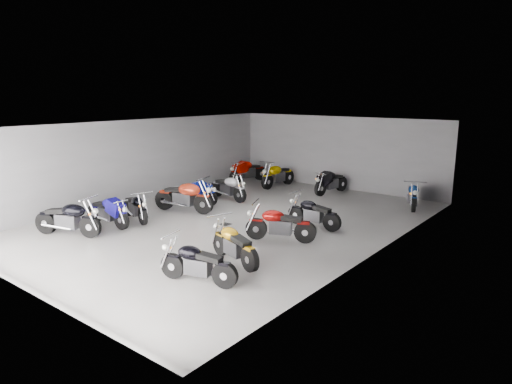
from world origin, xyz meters
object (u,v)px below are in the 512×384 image
motorcycle_left_b (108,211)px  motorcycle_back_d (331,182)px  motorcycle_left_d (184,196)px  motorcycle_right_d (280,224)px  motorcycle_right_b (234,244)px  motorcycle_right_e (313,213)px  drain_grate (225,224)px  motorcycle_left_c (136,207)px  motorcycle_back_b (278,175)px  motorcycle_left_a (68,219)px  motorcycle_left_f (228,187)px  motorcycle_left_e (194,193)px  motorcycle_right_a (197,263)px  motorcycle_back_a (248,171)px  motorcycle_back_f (413,195)px

motorcycle_left_b → motorcycle_back_d: bearing=157.5°
motorcycle_left_d → motorcycle_right_d: motorcycle_left_d is taller
motorcycle_right_b → motorcycle_right_e: (-0.06, 3.91, -0.01)m
motorcycle_back_d → drain_grate: bearing=94.7°
motorcycle_left_c → motorcycle_right_e: bearing=138.0°
motorcycle_left_c → motorcycle_back_b: 7.53m
motorcycle_left_a → motorcycle_back_d: size_ratio=1.01×
motorcycle_left_a → motorcycle_left_f: size_ratio=1.01×
motorcycle_left_e → motorcycle_left_d: bearing=8.7°
motorcycle_left_a → motorcycle_left_b: bearing=155.8°
motorcycle_right_a → motorcycle_left_e: bearing=31.9°
motorcycle_left_e → motorcycle_right_b: size_ratio=0.98×
motorcycle_right_d → motorcycle_right_e: motorcycle_right_d is taller
motorcycle_left_e → motorcycle_right_e: 5.13m
motorcycle_left_b → motorcycle_back_a: motorcycle_back_a is taller
motorcycle_left_f → motorcycle_back_f: bearing=126.2°
motorcycle_right_e → motorcycle_back_b: 6.45m
motorcycle_back_a → motorcycle_back_b: motorcycle_back_b is taller
motorcycle_left_f → motorcycle_back_b: motorcycle_back_b is taller
motorcycle_left_d → motorcycle_right_d: size_ratio=1.19×
motorcycle_left_f → motorcycle_right_d: 5.51m
motorcycle_left_a → motorcycle_left_e: size_ratio=1.10×
drain_grate → motorcycle_right_a: 4.72m
motorcycle_right_a → motorcycle_left_f: bearing=22.3°
motorcycle_right_e → motorcycle_back_b: motorcycle_back_b is taller
motorcycle_left_d → motorcycle_back_a: motorcycle_left_d is taller
motorcycle_left_b → motorcycle_left_e: (0.12, 3.71, -0.01)m
motorcycle_right_a → drain_grate: bearing=19.9°
motorcycle_left_d → motorcycle_right_e: motorcycle_left_d is taller
motorcycle_right_a → motorcycle_back_d: motorcycle_back_d is taller
drain_grate → motorcycle_right_b: size_ratio=0.16×
drain_grate → motorcycle_right_b: (2.47, -2.41, 0.48)m
motorcycle_left_e → motorcycle_left_c: bearing=-17.1°
motorcycle_back_d → motorcycle_right_d: bearing=115.2°
motorcycle_back_d → motorcycle_left_d: bearing=74.6°
motorcycle_back_d → motorcycle_left_a: bearing=80.4°
motorcycle_right_b → motorcycle_right_e: size_ratio=1.00×
motorcycle_left_c → motorcycle_right_d: bearing=121.0°
motorcycle_left_e → motorcycle_back_b: size_ratio=0.86×
motorcycle_left_f → motorcycle_back_a: size_ratio=0.96×
motorcycle_right_b → motorcycle_back_b: 9.63m
motorcycle_right_e → motorcycle_back_d: 5.17m
motorcycle_left_a → drain_grate: bearing=120.3°
motorcycle_left_f → motorcycle_back_f: motorcycle_left_f is taller
motorcycle_right_a → motorcycle_right_e: motorcycle_right_a is taller
motorcycle_right_e → motorcycle_left_a: bearing=137.1°
drain_grate → motorcycle_left_f: (-2.27, 2.70, 0.50)m
motorcycle_back_a → motorcycle_back_d: size_ratio=1.05×
motorcycle_right_d → motorcycle_left_b: bearing=88.0°
motorcycle_left_f → motorcycle_back_d: motorcycle_left_f is taller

